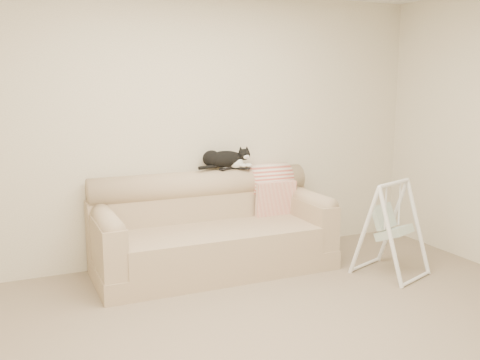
# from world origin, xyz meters

# --- Properties ---
(ground_plane) EXTENTS (5.00, 5.00, 0.00)m
(ground_plane) POSITION_xyz_m (0.00, 0.00, 0.00)
(ground_plane) COLOR #7C6B5A
(ground_plane) RESTS_ON ground
(room_shell) EXTENTS (5.04, 4.04, 2.60)m
(room_shell) POSITION_xyz_m (0.00, 0.00, 1.53)
(room_shell) COLOR beige
(room_shell) RESTS_ON ground
(sofa) EXTENTS (2.20, 0.93, 0.90)m
(sofa) POSITION_xyz_m (0.07, 1.62, 0.35)
(sofa) COLOR tan
(sofa) RESTS_ON ground
(remote_a) EXTENTS (0.18, 0.12, 0.03)m
(remote_a) POSITION_xyz_m (0.34, 1.86, 0.91)
(remote_a) COLOR black
(remote_a) RESTS_ON sofa
(remote_b) EXTENTS (0.17, 0.13, 0.02)m
(remote_b) POSITION_xyz_m (0.48, 1.83, 0.91)
(remote_b) COLOR black
(remote_b) RESTS_ON sofa
(tuxedo_cat) EXTENTS (0.55, 0.24, 0.22)m
(tuxedo_cat) POSITION_xyz_m (0.32, 1.87, 1.00)
(tuxedo_cat) COLOR black
(tuxedo_cat) RESTS_ON sofa
(throw_blanket) EXTENTS (0.43, 0.38, 0.58)m
(throw_blanket) POSITION_xyz_m (0.80, 1.84, 0.72)
(throw_blanket) COLOR #C85244
(throw_blanket) RESTS_ON sofa
(baby_swing) EXTENTS (0.69, 0.71, 0.87)m
(baby_swing) POSITION_xyz_m (1.52, 0.81, 0.43)
(baby_swing) COLOR white
(baby_swing) RESTS_ON ground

